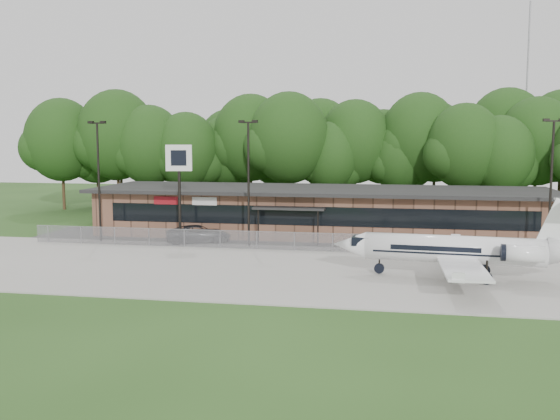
% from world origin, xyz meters
% --- Properties ---
extents(ground, '(160.00, 160.00, 0.00)m').
position_xyz_m(ground, '(0.00, 0.00, 0.00)').
color(ground, '#244418').
rests_on(ground, ground).
extents(apron, '(64.00, 18.00, 0.08)m').
position_xyz_m(apron, '(0.00, 8.00, 0.04)').
color(apron, '#9E9B93').
rests_on(apron, ground).
extents(parking_lot, '(50.00, 9.00, 0.06)m').
position_xyz_m(parking_lot, '(0.00, 19.50, 0.03)').
color(parking_lot, '#383835').
rests_on(parking_lot, ground).
extents(terminal, '(41.00, 11.65, 4.30)m').
position_xyz_m(terminal, '(-0.00, 23.94, 2.18)').
color(terminal, brown).
rests_on(terminal, ground).
extents(fence, '(46.00, 0.04, 1.52)m').
position_xyz_m(fence, '(0.00, 15.00, 0.78)').
color(fence, gray).
rests_on(fence, ground).
extents(treeline, '(72.00, 12.00, 15.00)m').
position_xyz_m(treeline, '(0.00, 42.00, 7.50)').
color(treeline, black).
rests_on(treeline, ground).
extents(radio_mast, '(0.20, 0.20, 25.00)m').
position_xyz_m(radio_mast, '(22.00, 48.00, 12.50)').
color(radio_mast, gray).
rests_on(radio_mast, ground).
extents(light_pole_left, '(1.55, 0.30, 10.23)m').
position_xyz_m(light_pole_left, '(-18.00, 16.50, 5.98)').
color(light_pole_left, black).
rests_on(light_pole_left, ground).
extents(light_pole_mid, '(1.55, 0.30, 10.23)m').
position_xyz_m(light_pole_mid, '(-5.00, 16.50, 5.98)').
color(light_pole_mid, black).
rests_on(light_pole_mid, ground).
extents(light_pole_right, '(1.55, 0.30, 10.23)m').
position_xyz_m(light_pole_right, '(18.00, 16.50, 5.98)').
color(light_pole_right, black).
rests_on(light_pole_right, ground).
extents(business_jet, '(15.50, 13.82, 5.21)m').
position_xyz_m(business_jet, '(10.86, 7.13, 1.86)').
color(business_jet, white).
rests_on(business_jet, ground).
extents(suv, '(5.93, 4.21, 1.50)m').
position_xyz_m(suv, '(-9.57, 17.45, 0.75)').
color(suv, '#333336').
rests_on(suv, ground).
extents(pole_sign, '(2.17, 0.66, 8.26)m').
position_xyz_m(pole_sign, '(-10.97, 16.80, 6.32)').
color(pole_sign, black).
rests_on(pole_sign, ground).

